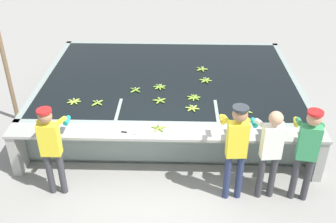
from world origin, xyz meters
The scene contains 21 objects.
ground_plane centered at (0.00, 0.00, 0.00)m, with size 80.00×80.00×0.00m, color gray.
wash_tank centered at (0.00, 2.44, 0.44)m, with size 5.53×3.99×0.88m.
work_ledge centered at (0.00, 0.23, 0.65)m, with size 5.53×0.45×0.88m.
worker_0 centered at (-1.82, -0.32, 0.99)m, with size 0.40×0.72×1.64m.
worker_1 centered at (1.11, -0.35, 1.08)m, with size 0.43×0.74×1.75m.
worker_2 centered at (1.66, -0.31, 0.99)m, with size 0.45×0.73×1.65m.
worker_3 centered at (2.22, -0.35, 1.04)m, with size 0.48×0.74×1.70m.
banana_bunch_floating_0 centered at (0.72, 2.76, 0.90)m, with size 0.27×0.28×0.08m.
banana_bunch_floating_1 centered at (0.51, 1.43, 0.90)m, with size 0.28×0.28×0.08m.
banana_bunch_floating_2 centered at (-0.68, 1.71, 0.90)m, with size 0.24×0.24×0.08m.
banana_bunch_floating_3 centered at (-1.82, 1.21, 0.90)m, with size 0.27×0.28×0.08m.
banana_bunch_floating_4 centered at (-0.19, 1.87, 0.90)m, with size 0.28×0.28×0.08m.
banana_bunch_floating_5 centered at (0.47, 1.02, 0.90)m, with size 0.28×0.28×0.08m.
banana_bunch_floating_6 centered at (-0.17, 1.29, 0.90)m, with size 0.27×0.28×0.08m.
banana_bunch_floating_7 centered at (-1.36, 1.16, 0.90)m, with size 0.24×0.24×0.08m.
banana_bunch_floating_8 centered at (0.78, 2.20, 0.90)m, with size 0.28×0.28×0.08m.
banana_bunch_floating_9 centered at (1.45, 0.93, 0.90)m, with size 0.28×0.27×0.08m.
banana_bunch_ledge_0 centered at (-0.13, 0.32, 0.90)m, with size 0.28×0.27×0.08m.
knife_0 centered at (-0.65, 0.17, 0.89)m, with size 0.35×0.10×0.02m.
knife_1 centered at (1.97, 0.20, 0.89)m, with size 0.27×0.27×0.02m.
support_post_left centered at (-3.37, 1.97, 1.60)m, with size 0.09×0.09×3.20m.
Camera 1 is at (0.19, -5.36, 4.66)m, focal length 42.00 mm.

